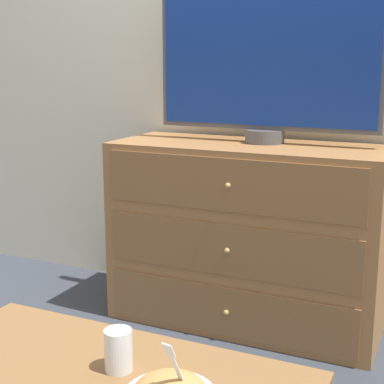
% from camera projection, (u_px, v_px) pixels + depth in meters
% --- Properties ---
extents(ground_plane, '(12.00, 12.00, 0.00)m').
position_uv_depth(ground_plane, '(239.00, 295.00, 3.06)').
color(ground_plane, '#383D47').
extents(wall_back, '(12.00, 0.05, 2.60)m').
position_uv_depth(wall_back, '(245.00, 38.00, 2.80)').
color(wall_back, silver).
rests_on(wall_back, ground_plane).
extents(dresser, '(1.21, 0.50, 0.84)m').
position_uv_depth(dresser, '(247.00, 235.00, 2.68)').
color(dresser, '#9E6B3D').
rests_on(dresser, ground_plane).
extents(tv, '(1.01, 0.17, 0.68)m').
position_uv_depth(tv, '(267.00, 62.00, 2.55)').
color(tv, '#515156').
rests_on(tv, dresser).
extents(drink_cup, '(0.07, 0.07, 0.11)m').
position_uv_depth(drink_cup, '(118.00, 353.00, 1.44)').
color(drink_cup, '#9E6638').
rests_on(drink_cup, coffee_table).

